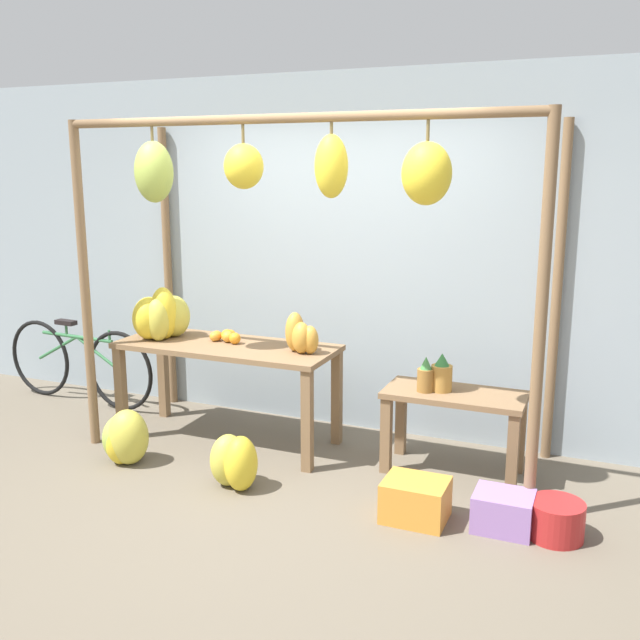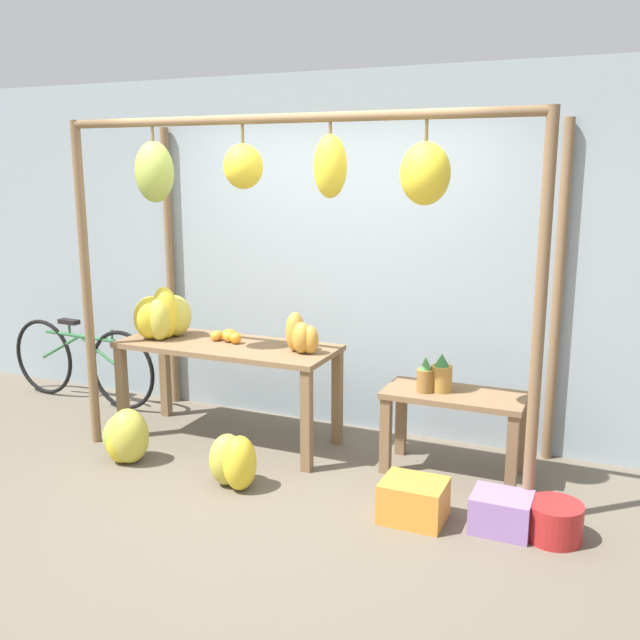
# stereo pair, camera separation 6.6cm
# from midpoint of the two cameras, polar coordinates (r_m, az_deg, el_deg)

# --- Properties ---
(ground_plane) EXTENTS (20.00, 20.00, 0.00)m
(ground_plane) POSITION_cam_midpoint_polar(r_m,az_deg,el_deg) (4.70, -4.77, -14.25)
(ground_plane) COLOR #665B4C
(shop_wall_back) EXTENTS (8.00, 0.08, 2.80)m
(shop_wall_back) POSITION_cam_midpoint_polar(r_m,az_deg,el_deg) (5.67, 2.46, 5.20)
(shop_wall_back) COLOR #99A8B2
(shop_wall_back) RESTS_ON ground_plane
(stall_awning) EXTENTS (3.31, 1.23, 2.41)m
(stall_awning) POSITION_cam_midpoint_polar(r_m,az_deg,el_deg) (4.73, -1.77, 8.86)
(stall_awning) COLOR brown
(stall_awning) RESTS_ON ground_plane
(display_table_main) EXTENTS (1.68, 0.66, 0.77)m
(display_table_main) POSITION_cam_midpoint_polar(r_m,az_deg,el_deg) (5.46, -7.06, -3.07)
(display_table_main) COLOR brown
(display_table_main) RESTS_ON ground_plane
(display_table_side) EXTENTS (0.95, 0.46, 0.58)m
(display_table_side) POSITION_cam_midpoint_polar(r_m,az_deg,el_deg) (5.01, 11.04, -7.13)
(display_table_side) COLOR brown
(display_table_side) RESTS_ON ground_plane
(banana_pile_on_table) EXTENTS (0.45, 0.49, 0.41)m
(banana_pile_on_table) POSITION_cam_midpoint_polar(r_m,az_deg,el_deg) (5.67, -12.21, 0.29)
(banana_pile_on_table) COLOR yellow
(banana_pile_on_table) RESTS_ON display_table_main
(orange_pile) EXTENTS (0.27, 0.17, 0.10)m
(orange_pile) POSITION_cam_midpoint_polar(r_m,az_deg,el_deg) (5.50, -7.07, -1.28)
(orange_pile) COLOR orange
(orange_pile) RESTS_ON display_table_main
(pineapple_cluster) EXTENTS (0.23, 0.19, 0.27)m
(pineapple_cluster) POSITION_cam_midpoint_polar(r_m,az_deg,el_deg) (4.93, 9.60, -4.42)
(pineapple_cluster) COLOR olive
(pineapple_cluster) RESTS_ON display_table_side
(banana_pile_ground_left) EXTENTS (0.41, 0.38, 0.40)m
(banana_pile_ground_left) POSITION_cam_midpoint_polar(r_m,az_deg,el_deg) (5.35, -14.96, -9.07)
(banana_pile_ground_left) COLOR gold
(banana_pile_ground_left) RESTS_ON ground_plane
(banana_pile_ground_right) EXTENTS (0.40, 0.33, 0.37)m
(banana_pile_ground_right) POSITION_cam_midpoint_polar(r_m,az_deg,el_deg) (4.83, -6.54, -11.16)
(banana_pile_ground_right) COLOR yellow
(banana_pile_ground_right) RESTS_ON ground_plane
(fruit_crate_white) EXTENTS (0.38, 0.31, 0.25)m
(fruit_crate_white) POSITION_cam_midpoint_polar(r_m,az_deg,el_deg) (4.46, 7.92, -14.11)
(fruit_crate_white) COLOR orange
(fruit_crate_white) RESTS_ON ground_plane
(blue_bucket) EXTENTS (0.32, 0.32, 0.22)m
(blue_bucket) POSITION_cam_midpoint_polar(r_m,az_deg,el_deg) (4.44, 18.65, -15.01)
(blue_bucket) COLOR #AD2323
(blue_bucket) RESTS_ON ground_plane
(parked_bicycle) EXTENTS (1.67, 0.15, 0.75)m
(parked_bicycle) POSITION_cam_midpoint_polar(r_m,az_deg,el_deg) (6.76, -18.28, -3.18)
(parked_bicycle) COLOR black
(parked_bicycle) RESTS_ON ground_plane
(papaya_pile) EXTENTS (0.29, 0.23, 0.29)m
(papaya_pile) POSITION_cam_midpoint_polar(r_m,az_deg,el_deg) (5.12, -1.20, -1.26)
(papaya_pile) COLOR gold
(papaya_pile) RESTS_ON display_table_main
(fruit_crate_purple) EXTENTS (0.34, 0.28, 0.22)m
(fruit_crate_purple) POSITION_cam_midpoint_polar(r_m,az_deg,el_deg) (4.44, 14.73, -14.67)
(fruit_crate_purple) COLOR #9970B7
(fruit_crate_purple) RESTS_ON ground_plane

